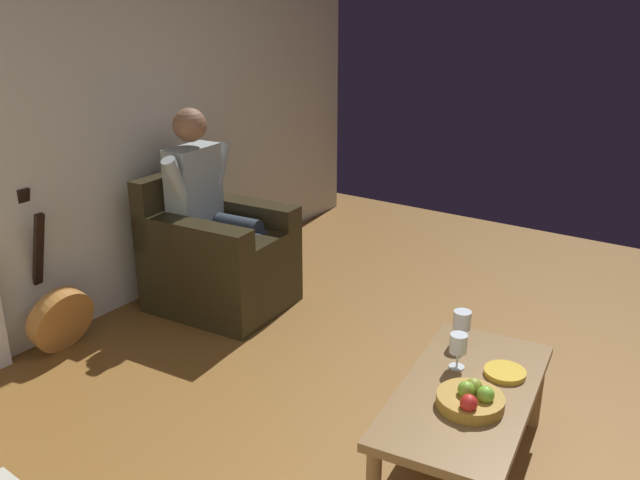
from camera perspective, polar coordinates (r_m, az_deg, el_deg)
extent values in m
plane|color=brown|center=(3.27, 15.50, -18.07)|extent=(6.50, 6.50, 0.00)
cube|color=silver|center=(4.28, -20.14, 10.78)|extent=(5.70, 0.06, 2.74)
cube|color=black|center=(4.52, -8.36, -3.02)|extent=(0.76, 0.88, 0.43)
cube|color=black|center=(4.38, -7.92, 0.02)|extent=(0.42, 0.74, 0.10)
cube|color=black|center=(4.60, -6.54, 1.98)|extent=(0.23, 0.84, 0.24)
cube|color=black|center=(4.20, -10.82, -0.05)|extent=(0.23, 0.84, 0.24)
cube|color=black|center=(4.58, -12.19, 3.01)|extent=(0.71, 0.17, 0.46)
cube|color=#97A3A4|center=(4.43, -10.67, 4.43)|extent=(0.39, 0.21, 0.54)
sphere|color=brown|center=(4.34, -11.02, 9.57)|extent=(0.21, 0.21, 0.21)
cylinder|color=#2B343F|center=(4.47, -7.45, 1.30)|extent=(0.16, 0.43, 0.13)
cylinder|color=#2B343F|center=(4.45, -5.12, -2.53)|extent=(0.13, 0.13, 0.53)
cylinder|color=#97A3A4|center=(4.54, -8.50, 6.46)|extent=(0.21, 0.10, 0.29)
cylinder|color=#2B343F|center=(4.30, -9.27, 0.43)|extent=(0.16, 0.43, 0.13)
cylinder|color=#2B343F|center=(4.28, -6.85, -3.55)|extent=(0.13, 0.13, 0.53)
cylinder|color=#97A3A4|center=(4.21, -12.15, 5.15)|extent=(0.21, 0.10, 0.29)
cube|color=brown|center=(2.97, 12.37, -12.60)|extent=(1.14, 0.66, 0.04)
cylinder|color=brown|center=(3.46, 17.83, -12.09)|extent=(0.06, 0.06, 0.38)
cylinder|color=brown|center=(3.53, 10.82, -10.73)|extent=(0.06, 0.06, 0.38)
cylinder|color=#B97938|center=(4.21, -21.17, -6.33)|extent=(0.39, 0.20, 0.41)
cylinder|color=black|center=(4.17, -20.80, -6.27)|extent=(0.11, 0.03, 0.11)
cube|color=black|center=(4.15, -22.82, -0.76)|extent=(0.05, 0.15, 0.45)
cube|color=black|center=(4.12, -23.95, 3.10)|extent=(0.07, 0.07, 0.14)
cylinder|color=silver|center=(3.10, 11.53, -10.52)|extent=(0.07, 0.07, 0.01)
cylinder|color=silver|center=(3.08, 11.58, -9.90)|extent=(0.01, 0.01, 0.07)
cylinder|color=silver|center=(3.05, 11.69, -8.60)|extent=(0.08, 0.08, 0.09)
cylinder|color=#590C19|center=(3.06, 11.66, -9.00)|extent=(0.07, 0.07, 0.03)
cylinder|color=silver|center=(3.31, 11.84, -8.49)|extent=(0.07, 0.07, 0.01)
cylinder|color=silver|center=(3.29, 11.89, -7.91)|extent=(0.01, 0.01, 0.07)
cylinder|color=silver|center=(3.25, 11.99, -6.67)|extent=(0.08, 0.08, 0.09)
cylinder|color=#590C19|center=(3.26, 11.96, -7.06)|extent=(0.07, 0.07, 0.04)
cylinder|color=olive|center=(2.84, 12.65, -13.21)|extent=(0.27, 0.27, 0.05)
sphere|color=red|center=(2.75, 12.53, -13.38)|extent=(0.07, 0.07, 0.07)
sphere|color=#71B432|center=(2.81, 13.90, -12.65)|extent=(0.07, 0.07, 0.07)
sphere|color=olive|center=(2.85, 12.94, -12.03)|extent=(0.07, 0.07, 0.07)
sphere|color=#76A82E|center=(2.83, 12.32, -12.32)|extent=(0.07, 0.07, 0.07)
cylinder|color=gold|center=(3.09, 15.44, -10.81)|extent=(0.18, 0.18, 0.02)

